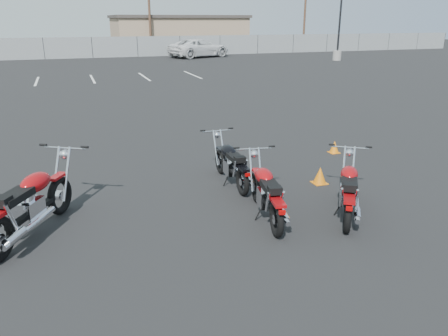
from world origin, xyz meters
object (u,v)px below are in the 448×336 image
object	(u,v)px
motorcycle_front_red	(31,204)
motorcycle_rear_red	(349,190)
motorcycle_third_red	(267,193)
motorcycle_second_black	(231,164)
white_van	(199,43)

from	to	relation	value
motorcycle_front_red	motorcycle_rear_red	bearing A→B (deg)	-11.21
motorcycle_front_red	motorcycle_third_red	bearing A→B (deg)	-9.79
motorcycle_second_black	motorcycle_rear_red	size ratio (longest dim) A/B	1.04
motorcycle_rear_red	white_van	size ratio (longest dim) A/B	0.29
motorcycle_third_red	motorcycle_rear_red	distance (m)	1.44
motorcycle_second_black	motorcycle_rear_red	xyz separation A→B (m)	(1.38, -2.12, 0.02)
white_van	motorcycle_second_black	bearing A→B (deg)	142.05
white_van	motorcycle_front_red	bearing A→B (deg)	136.49
motorcycle_second_black	motorcycle_third_red	xyz separation A→B (m)	(-0.01, -1.75, 0.02)
motorcycle_second_black	white_van	bearing A→B (deg)	74.68
motorcycle_front_red	white_van	world-z (taller)	white_van
motorcycle_rear_red	motorcycle_front_red	bearing A→B (deg)	168.79
motorcycle_third_red	motorcycle_rear_red	xyz separation A→B (m)	(1.39, -0.37, -0.00)
motorcycle_front_red	white_van	xyz separation A→B (m)	(12.32, 32.30, 0.73)
motorcycle_rear_red	white_van	distance (m)	34.09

